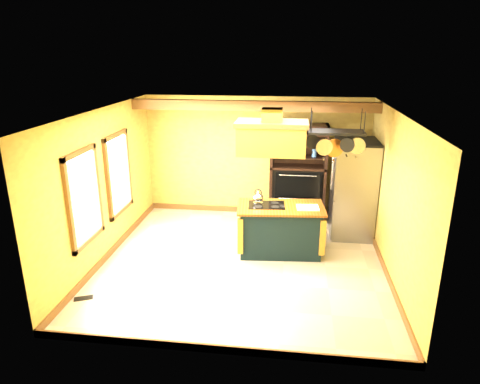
% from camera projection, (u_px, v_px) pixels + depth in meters
% --- Properties ---
extents(floor, '(5.00, 5.00, 0.00)m').
position_uv_depth(floor, '(243.00, 262.00, 7.76)').
color(floor, beige).
rests_on(floor, ground).
extents(ceiling, '(5.00, 5.00, 0.00)m').
position_uv_depth(ceiling, '(243.00, 112.00, 6.90)').
color(ceiling, white).
rests_on(ceiling, wall_back).
extents(wall_back, '(5.00, 0.02, 2.70)m').
position_uv_depth(wall_back, '(256.00, 157.00, 9.68)').
color(wall_back, gold).
rests_on(wall_back, floor).
extents(wall_front, '(5.00, 0.02, 2.70)m').
position_uv_depth(wall_front, '(217.00, 258.00, 4.98)').
color(wall_front, gold).
rests_on(wall_front, floor).
extents(wall_left, '(0.02, 5.00, 2.70)m').
position_uv_depth(wall_left, '(104.00, 186.00, 7.63)').
color(wall_left, gold).
rests_on(wall_left, floor).
extents(wall_right, '(0.02, 5.00, 2.70)m').
position_uv_depth(wall_right, '(393.00, 197.00, 7.03)').
color(wall_right, gold).
rests_on(wall_right, floor).
extents(ceiling_beam, '(5.00, 0.15, 0.20)m').
position_uv_depth(ceiling_beam, '(253.00, 106.00, 8.54)').
color(ceiling_beam, brown).
rests_on(ceiling_beam, ceiling).
extents(window_near, '(0.06, 1.06, 1.56)m').
position_uv_depth(window_near, '(85.00, 198.00, 6.86)').
color(window_near, brown).
rests_on(window_near, wall_left).
extents(window_far, '(0.06, 1.06, 1.56)m').
position_uv_depth(window_far, '(119.00, 174.00, 8.17)').
color(window_far, brown).
rests_on(window_far, wall_left).
extents(kitchen_island, '(1.65, 1.01, 1.11)m').
position_uv_depth(kitchen_island, '(280.00, 229.00, 8.00)').
color(kitchen_island, black).
rests_on(kitchen_island, floor).
extents(range_hood, '(1.26, 0.71, 0.80)m').
position_uv_depth(range_hood, '(272.00, 136.00, 7.47)').
color(range_hood, '#A68C29').
rests_on(range_hood, ceiling).
extents(pot_rack, '(1.03, 0.48, 0.84)m').
position_uv_depth(pot_rack, '(336.00, 138.00, 7.35)').
color(pot_rack, black).
rests_on(pot_rack, ceiling).
extents(refrigerator, '(0.84, 0.99, 1.93)m').
position_uv_depth(refrigerator, '(353.00, 190.00, 8.67)').
color(refrigerator, gray).
rests_on(refrigerator, floor).
extents(hutch, '(1.22, 0.56, 2.16)m').
position_uv_depth(hutch, '(297.00, 183.00, 9.51)').
color(hutch, black).
rests_on(hutch, floor).
extents(floor_register, '(0.30, 0.22, 0.01)m').
position_uv_depth(floor_register, '(83.00, 298.00, 6.61)').
color(floor_register, black).
rests_on(floor_register, floor).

